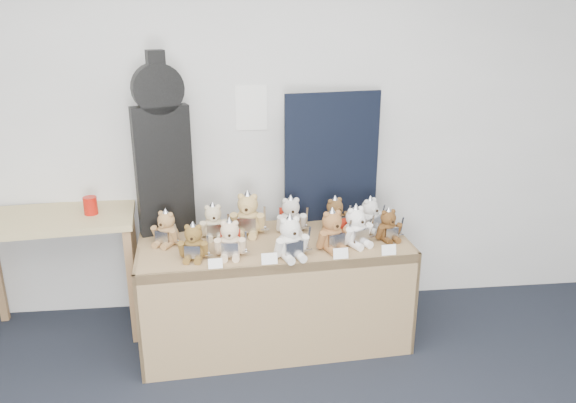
{
  "coord_description": "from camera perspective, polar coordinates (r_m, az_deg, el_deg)",
  "views": [
    {
      "loc": [
        0.08,
        -1.26,
        2.09
      ],
      "look_at": [
        0.42,
        1.88,
        0.99
      ],
      "focal_mm": 35.0,
      "sensor_mm": 36.0,
      "label": 1
    }
  ],
  "objects": [
    {
      "name": "guitar_case",
      "position": [
        3.59,
        -12.68,
        5.4
      ],
      "size": [
        0.36,
        0.2,
        1.15
      ],
      "rotation": [
        0.0,
        0.0,
        0.31
      ],
      "color": "black",
      "rests_on": "display_table"
    },
    {
      "name": "red_cup",
      "position": [
        3.81,
        -19.43,
        -0.39
      ],
      "size": [
        0.09,
        0.09,
        0.12
      ],
      "primitive_type": "cylinder",
      "color": "#B7150C",
      "rests_on": "side_table"
    },
    {
      "name": "teddy_front_right",
      "position": [
        3.39,
        4.52,
        -3.08
      ],
      "size": [
        0.23,
        0.21,
        0.28
      ],
      "rotation": [
        0.0,
        0.0,
        0.31
      ],
      "color": "#976339",
      "rests_on": "display_table"
    },
    {
      "name": "teddy_back_centre_left",
      "position": [
        3.61,
        -4.1,
        -1.44
      ],
      "size": [
        0.25,
        0.22,
        0.31
      ],
      "rotation": [
        0.0,
        0.0,
        -0.17
      ],
      "color": "tan",
      "rests_on": "display_table"
    },
    {
      "name": "teddy_back_far_left",
      "position": [
        3.53,
        -12.27,
        -2.79
      ],
      "size": [
        0.2,
        0.2,
        0.25
      ],
      "rotation": [
        0.0,
        0.0,
        -0.49
      ],
      "color": "#A47A4C",
      "rests_on": "display_table"
    },
    {
      "name": "teddy_front_left",
      "position": [
        3.3,
        -5.91,
        -3.93
      ],
      "size": [
        0.21,
        0.17,
        0.26
      ],
      "rotation": [
        0.0,
        0.0,
        -0.05
      ],
      "color": "beige",
      "rests_on": "display_table"
    },
    {
      "name": "side_table",
      "position": [
        3.92,
        -22.52,
        -3.16
      ],
      "size": [
        1.05,
        0.66,
        0.83
      ],
      "rotation": [
        0.0,
        0.0,
        0.11
      ],
      "color": "tan",
      "rests_on": "floor"
    },
    {
      "name": "teddy_back_end",
      "position": [
        3.7,
        8.35,
        -1.46
      ],
      "size": [
        0.21,
        0.21,
        0.25
      ],
      "rotation": [
        0.0,
        0.0,
        0.59
      ],
      "color": "silver",
      "rests_on": "display_table"
    },
    {
      "name": "entry_card_b",
      "position": [
        3.21,
        -1.9,
        -5.83
      ],
      "size": [
        0.09,
        0.03,
        0.07
      ],
      "primitive_type": "cube",
      "rotation": [
        -0.24,
        0.0,
        0.07
      ],
      "color": "white",
      "rests_on": "display_table"
    },
    {
      "name": "entry_card_d",
      "position": [
        3.37,
        10.21,
        -4.86
      ],
      "size": [
        0.09,
        0.03,
        0.06
      ],
      "primitive_type": "cube",
      "rotation": [
        -0.24,
        0.0,
        0.07
      ],
      "color": "white",
      "rests_on": "display_table"
    },
    {
      "name": "teddy_back_centre_right",
      "position": [
        3.63,
        0.3,
        -1.56
      ],
      "size": [
        0.22,
        0.19,
        0.27
      ],
      "rotation": [
        0.0,
        0.0,
        0.09
      ],
      "color": "silver",
      "rests_on": "display_table"
    },
    {
      "name": "navy_board",
      "position": [
        3.77,
        4.5,
        4.45
      ],
      "size": [
        0.65,
        0.12,
        0.87
      ],
      "primitive_type": "cube",
      "rotation": [
        0.0,
        0.0,
        0.16
      ],
      "color": "black",
      "rests_on": "display_table"
    },
    {
      "name": "teddy_back_right",
      "position": [
        3.67,
        4.81,
        -1.45
      ],
      "size": [
        0.21,
        0.2,
        0.25
      ],
      "rotation": [
        0.0,
        0.0,
        0.43
      ],
      "color": "brown",
      "rests_on": "display_table"
    },
    {
      "name": "teddy_back_left",
      "position": [
        3.58,
        -7.58,
        -2.14
      ],
      "size": [
        0.21,
        0.17,
        0.25
      ],
      "rotation": [
        0.0,
        0.0,
        0.11
      ],
      "color": "beige",
      "rests_on": "display_table"
    },
    {
      "name": "teddy_front_centre",
      "position": [
        3.26,
        0.24,
        -3.85
      ],
      "size": [
        0.24,
        0.22,
        0.29
      ],
      "rotation": [
        0.0,
        0.0,
        0.3
      ],
      "color": "white",
      "rests_on": "display_table"
    },
    {
      "name": "teddy_front_end",
      "position": [
        3.57,
        10.15,
        -2.48
      ],
      "size": [
        0.19,
        0.17,
        0.23
      ],
      "rotation": [
        0.0,
        0.0,
        0.26
      ],
      "color": "brown",
      "rests_on": "display_table"
    },
    {
      "name": "display_table",
      "position": [
        3.53,
        -1.27,
        -6.7
      ],
      "size": [
        1.72,
        0.81,
        0.7
      ],
      "rotation": [
        0.0,
        0.0,
        0.07
      ],
      "color": "#98784D",
      "rests_on": "floor"
    },
    {
      "name": "entry_card_a",
      "position": [
        3.19,
        -7.39,
        -6.27
      ],
      "size": [
        0.08,
        0.02,
        0.06
      ],
      "primitive_type": "cube",
      "rotation": [
        -0.24,
        0.0,
        0.07
      ],
      "color": "white",
      "rests_on": "display_table"
    },
    {
      "name": "teddy_front_far_left",
      "position": [
        3.3,
        -9.56,
        -4.21
      ],
      "size": [
        0.2,
        0.17,
        0.24
      ],
      "rotation": [
        0.0,
        0.0,
        -0.13
      ],
      "color": "brown",
      "rests_on": "display_table"
    },
    {
      "name": "entry_card_c",
      "position": [
        3.29,
        5.38,
        -5.28
      ],
      "size": [
        0.09,
        0.03,
        0.06
      ],
      "primitive_type": "cube",
      "rotation": [
        -0.24,
        0.0,
        0.07
      ],
      "color": "white",
      "rests_on": "display_table"
    },
    {
      "name": "room_shell",
      "position": [
        3.81,
        -3.75,
        9.46
      ],
      "size": [
        6.0,
        6.0,
        6.0
      ],
      "color": "silver",
      "rests_on": "floor"
    },
    {
      "name": "teddy_front_far_right",
      "position": [
        3.46,
        6.89,
        -2.67
      ],
      "size": [
        0.23,
        0.22,
        0.28
      ],
      "rotation": [
        0.0,
        0.0,
        0.45
      ],
      "color": "white",
      "rests_on": "display_table"
    }
  ]
}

